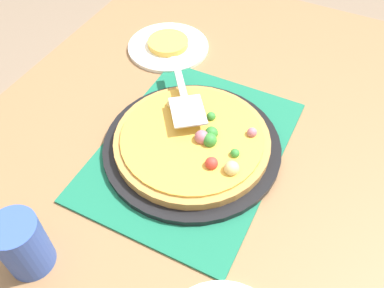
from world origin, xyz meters
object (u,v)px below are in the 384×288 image
at_px(served_slice_left, 168,43).
at_px(cup_near, 23,245).
at_px(pizza_server, 184,96).
at_px(pizza, 193,140).
at_px(pizza_pan, 192,146).
at_px(plate_near_left, 168,47).

height_order(served_slice_left, cup_near, cup_near).
bearing_deg(pizza_server, cup_near, -10.30).
xyz_separation_m(pizza, pizza_server, (-0.08, -0.06, 0.04)).
distance_m(pizza_pan, cup_near, 0.38).
xyz_separation_m(served_slice_left, cup_near, (0.65, 0.08, 0.04)).
relative_size(served_slice_left, cup_near, 0.92).
bearing_deg(pizza, cup_near, -21.60).
xyz_separation_m(pizza_pan, plate_near_left, (-0.30, -0.22, -0.01)).
distance_m(pizza_pan, pizza_server, 0.11).
xyz_separation_m(pizza, served_slice_left, (-0.30, -0.22, -0.02)).
distance_m(served_slice_left, cup_near, 0.66).
bearing_deg(plate_near_left, pizza_server, 36.53).
xyz_separation_m(pizza_pan, pizza, (-0.00, 0.00, 0.02)).
xyz_separation_m(cup_near, pizza_server, (-0.43, 0.08, 0.01)).
height_order(plate_near_left, cup_near, cup_near).
distance_m(pizza, pizza_server, 0.11).
bearing_deg(served_slice_left, pizza_pan, 36.67).
bearing_deg(pizza, pizza_server, -141.74).
relative_size(plate_near_left, served_slice_left, 2.00).
bearing_deg(pizza, pizza_pan, -83.27).
height_order(pizza_pan, pizza, pizza).
distance_m(pizza_pan, served_slice_left, 0.37).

